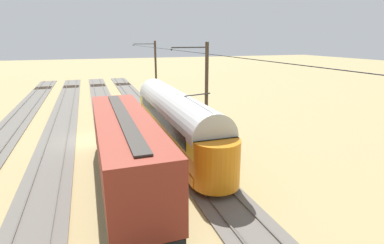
{
  "coord_description": "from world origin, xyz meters",
  "views": [
    {
      "loc": [
        -0.54,
        24.81,
        7.99
      ],
      "look_at": [
        -7.29,
        5.39,
        2.32
      ],
      "focal_mm": 28.16,
      "sensor_mm": 36.0,
      "label": 1
    }
  ],
  "objects_px": {
    "vintage_streetcar": "(175,117)",
    "track_end_bumper": "(106,108)",
    "catenary_pole_foreground": "(155,69)",
    "catenary_pole_mid_near": "(206,90)",
    "boxcar_adjacent": "(125,148)",
    "switch_stand": "(151,99)"
  },
  "relations": [
    {
      "from": "vintage_streetcar",
      "to": "catenary_pole_mid_near",
      "type": "xyz_separation_m",
      "value": [
        -2.74,
        -0.71,
        1.81
      ]
    },
    {
      "from": "catenary_pole_foreground",
      "to": "track_end_bumper",
      "type": "bearing_deg",
      "value": 38.84
    },
    {
      "from": "boxcar_adjacent",
      "to": "vintage_streetcar",
      "type": "bearing_deg",
      "value": -130.22
    },
    {
      "from": "catenary_pole_foreground",
      "to": "catenary_pole_mid_near",
      "type": "height_order",
      "value": "same"
    },
    {
      "from": "track_end_bumper",
      "to": "vintage_streetcar",
      "type": "bearing_deg",
      "value": 108.12
    },
    {
      "from": "vintage_streetcar",
      "to": "catenary_pole_foreground",
      "type": "distance_m",
      "value": 19.41
    },
    {
      "from": "catenary_pole_foreground",
      "to": "track_end_bumper",
      "type": "xyz_separation_m",
      "value": [
        7.12,
        5.74,
        -3.67
      ]
    },
    {
      "from": "vintage_streetcar",
      "to": "track_end_bumper",
      "type": "bearing_deg",
      "value": -71.88
    },
    {
      "from": "catenary_pole_mid_near",
      "to": "switch_stand",
      "type": "relative_size",
      "value": 6.31
    },
    {
      "from": "boxcar_adjacent",
      "to": "switch_stand",
      "type": "xyz_separation_m",
      "value": [
        -5.69,
        -20.98,
        -1.46
      ]
    },
    {
      "from": "boxcar_adjacent",
      "to": "track_end_bumper",
      "type": "bearing_deg",
      "value": -89.99
    },
    {
      "from": "catenary_pole_mid_near",
      "to": "track_end_bumper",
      "type": "relative_size",
      "value": 4.33
    },
    {
      "from": "catenary_pole_foreground",
      "to": "track_end_bumper",
      "type": "distance_m",
      "value": 9.85
    },
    {
      "from": "boxcar_adjacent",
      "to": "catenary_pole_mid_near",
      "type": "relative_size",
      "value": 1.74
    },
    {
      "from": "boxcar_adjacent",
      "to": "catenary_pole_foreground",
      "type": "bearing_deg",
      "value": -106.32
    },
    {
      "from": "vintage_streetcar",
      "to": "track_end_bumper",
      "type": "height_order",
      "value": "vintage_streetcar"
    },
    {
      "from": "catenary_pole_foreground",
      "to": "catenary_pole_mid_near",
      "type": "relative_size",
      "value": 1.0
    },
    {
      "from": "catenary_pole_mid_near",
      "to": "track_end_bumper",
      "type": "xyz_separation_m",
      "value": [
        7.12,
        -12.69,
        -3.67
      ]
    },
    {
      "from": "boxcar_adjacent",
      "to": "catenary_pole_foreground",
      "type": "xyz_separation_m",
      "value": [
        -7.12,
        -24.31,
        1.91
      ]
    },
    {
      "from": "track_end_bumper",
      "to": "boxcar_adjacent",
      "type": "bearing_deg",
      "value": 90.01
    },
    {
      "from": "boxcar_adjacent",
      "to": "catenary_pole_mid_near",
      "type": "height_order",
      "value": "catenary_pole_mid_near"
    },
    {
      "from": "catenary_pole_foreground",
      "to": "catenary_pole_mid_near",
      "type": "bearing_deg",
      "value": 90.0
    }
  ]
}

